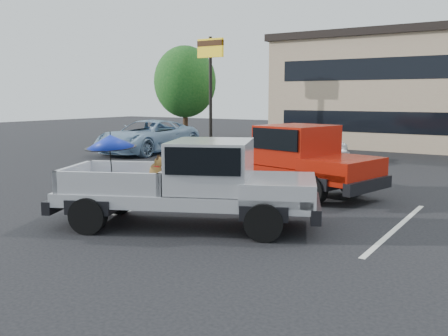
# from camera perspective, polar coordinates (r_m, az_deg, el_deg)

# --- Properties ---
(ground) EXTENTS (90.00, 90.00, 0.00)m
(ground) POSITION_cam_1_polar(r_m,az_deg,el_deg) (10.76, 0.73, -6.90)
(ground) COLOR black
(ground) RESTS_ON ground
(stripe_left) EXTENTS (0.12, 5.00, 0.01)m
(stripe_left) POSITION_cam_1_polar(r_m,az_deg,el_deg) (14.04, -5.37, -3.36)
(stripe_left) COLOR silver
(stripe_left) RESTS_ON ground
(stripe_right) EXTENTS (0.12, 5.00, 0.01)m
(stripe_right) POSITION_cam_1_polar(r_m,az_deg,el_deg) (11.45, 19.19, -6.42)
(stripe_right) COLOR silver
(stripe_right) RESTS_ON ground
(motel_sign) EXTENTS (1.60, 0.22, 6.00)m
(motel_sign) POSITION_cam_1_polar(r_m,az_deg,el_deg) (27.65, -1.56, 12.00)
(motel_sign) COLOR black
(motel_sign) RESTS_ON ground
(tree_left) EXTENTS (3.96, 3.96, 6.02)m
(tree_left) POSITION_cam_1_polar(r_m,az_deg,el_deg) (32.37, -4.48, 9.79)
(tree_left) COLOR #332114
(tree_left) RESTS_ON ground
(silver_pickup) EXTENTS (6.00, 4.10, 2.06)m
(silver_pickup) POSITION_cam_1_polar(r_m,az_deg,el_deg) (10.70, -2.77, -1.23)
(silver_pickup) COLOR black
(silver_pickup) RESTS_ON ground
(red_pickup) EXTENTS (6.34, 3.41, 1.98)m
(red_pickup) POSITION_cam_1_polar(r_m,az_deg,el_deg) (14.68, 7.76, 1.39)
(red_pickup) COLOR black
(red_pickup) RESTS_ON ground
(silver_sedan) EXTENTS (4.71, 2.96, 1.47)m
(silver_sedan) POSITION_cam_1_polar(r_m,az_deg,el_deg) (22.20, 8.46, 2.74)
(silver_sedan) COLOR #A7ABAF
(silver_sedan) RESTS_ON ground
(blue_suv) EXTENTS (3.00, 6.02, 1.64)m
(blue_suv) POSITION_cam_1_polar(r_m,az_deg,el_deg) (25.25, -8.70, 3.57)
(blue_suv) COLOR #85A8C7
(blue_suv) RESTS_ON ground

